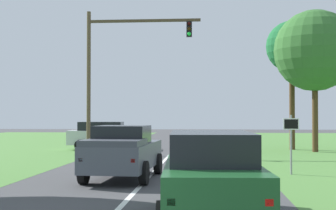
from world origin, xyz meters
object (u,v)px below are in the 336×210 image
object	(u,v)px
keep_moving_sign	(291,136)
extra_tree_1	(292,47)
oak_tree_right	(315,51)
traffic_light	(115,61)
red_suv_near	(211,175)
crossing_suv_far	(104,135)
pickup_truck_lead	(123,152)

from	to	relation	value
keep_moving_sign	extra_tree_1	bearing A→B (deg)	80.23
oak_tree_right	traffic_light	bearing A→B (deg)	-170.44
red_suv_near	extra_tree_1	xyz separation A→B (m)	(5.51, 22.50, 5.77)
red_suv_near	crossing_suv_far	distance (m)	22.58
crossing_suv_far	extra_tree_1	size ratio (longest dim) A/B	0.56
red_suv_near	crossing_suv_far	bearing A→B (deg)	107.82
oak_tree_right	crossing_suv_far	xyz separation A→B (m)	(-13.50, 0.93, -5.32)
crossing_suv_far	traffic_light	bearing A→B (deg)	-66.08
red_suv_near	keep_moving_sign	world-z (taller)	keep_moving_sign
keep_moving_sign	crossing_suv_far	distance (m)	16.32
red_suv_near	traffic_light	bearing A→B (deg)	106.79
red_suv_near	traffic_light	xyz separation A→B (m)	(-5.59, 18.52, 4.53)
red_suv_near	crossing_suv_far	xyz separation A→B (m)	(-6.91, 21.50, -0.04)
traffic_light	extra_tree_1	bearing A→B (deg)	19.73
pickup_truck_lead	crossing_suv_far	distance (m)	15.22
keep_moving_sign	crossing_suv_far	bearing A→B (deg)	127.98
keep_moving_sign	traffic_light	bearing A→B (deg)	131.42
traffic_light	keep_moving_sign	world-z (taller)	traffic_light
pickup_truck_lead	keep_moving_sign	xyz separation A→B (m)	(6.22, 1.87, 0.49)
red_suv_near	extra_tree_1	world-z (taller)	extra_tree_1
oak_tree_right	crossing_suv_far	size ratio (longest dim) A/B	1.86
red_suv_near	oak_tree_right	world-z (taller)	oak_tree_right
oak_tree_right	extra_tree_1	xyz separation A→B (m)	(-1.08, 1.93, 0.49)
keep_moving_sign	crossing_suv_far	size ratio (longest dim) A/B	0.48
red_suv_near	oak_tree_right	bearing A→B (deg)	72.23
traffic_light	oak_tree_right	world-z (taller)	oak_tree_right
extra_tree_1	crossing_suv_far	bearing A→B (deg)	-175.38
keep_moving_sign	red_suv_near	bearing A→B (deg)	-109.90
pickup_truck_lead	keep_moving_sign	world-z (taller)	keep_moving_sign
traffic_light	crossing_suv_far	bearing A→B (deg)	113.92
pickup_truck_lead	crossing_suv_far	xyz separation A→B (m)	(-3.82, 14.73, -0.02)
crossing_suv_far	oak_tree_right	bearing A→B (deg)	-3.93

